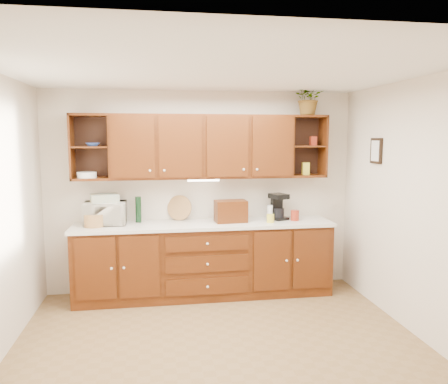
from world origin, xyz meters
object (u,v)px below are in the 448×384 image
object	(u,v)px
microwave	(105,213)
potted_plant	(309,98)
coffee_maker	(278,207)
bread_box	(231,211)

from	to	relation	value
microwave	potted_plant	distance (m)	2.96
coffee_maker	potted_plant	world-z (taller)	potted_plant
bread_box	coffee_maker	distance (m)	0.65
bread_box	potted_plant	size ratio (longest dim) A/B	0.90
potted_plant	coffee_maker	bearing A→B (deg)	-179.52
bread_box	coffee_maker	world-z (taller)	coffee_maker
microwave	bread_box	world-z (taller)	microwave
microwave	potted_plant	world-z (taller)	potted_plant
microwave	bread_box	bearing A→B (deg)	-2.91
bread_box	coffee_maker	size ratio (longest dim) A/B	1.16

